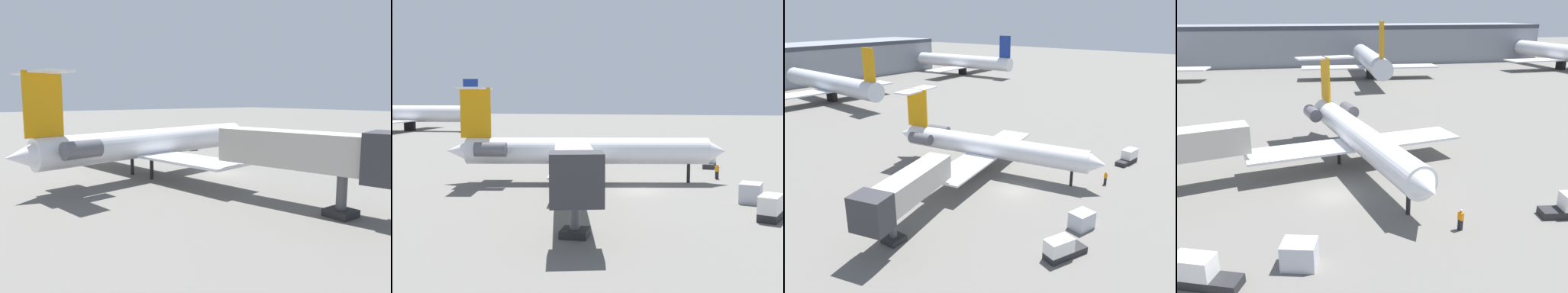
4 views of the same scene
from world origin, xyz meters
TOP-DOWN VIEW (x-y plane):
  - ground_plane at (0.00, 0.00)m, footprint 400.00×400.00m
  - regional_jet at (3.49, 6.76)m, footprint 22.75×29.72m
  - jet_bridge at (-14.41, 3.41)m, footprint 13.58×6.05m
  - ground_crew_marshaller at (8.53, -7.94)m, footprint 0.39×0.47m
  - baggage_tug_lead at (17.98, -7.75)m, footprint 4.16×1.97m
  - baggage_tug_trailing at (-9.02, -10.56)m, footprint 4.23×2.81m
  - cargo_container_uld at (-3.23, -9.89)m, footprint 2.55×2.24m

SIDE VIEW (x-z plane):
  - ground_plane at x=0.00m, z-range -0.10..0.00m
  - baggage_tug_lead at x=17.98m, z-range -0.11..1.79m
  - baggage_tug_trailing at x=-9.02m, z-range -0.11..1.79m
  - cargo_container_uld at x=-3.23m, z-range 0.00..1.70m
  - ground_crew_marshaller at x=8.53m, z-range 0.01..1.70m
  - regional_jet at x=3.49m, z-range -1.59..8.55m
  - jet_bridge at x=-14.41m, z-range 1.26..7.17m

